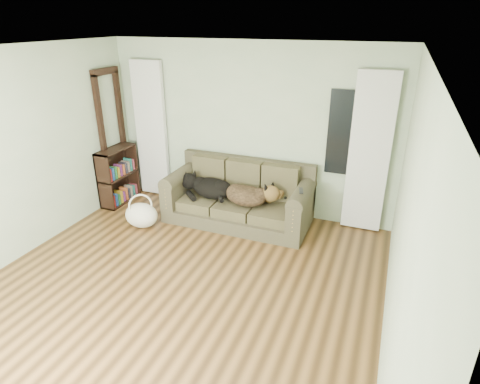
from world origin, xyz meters
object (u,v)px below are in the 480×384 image
(dog_shepherd, at_px, (249,195))
(bookshelf, at_px, (118,174))
(dog_black_lab, at_px, (209,188))
(sofa, at_px, (238,194))
(tote_bag, at_px, (142,217))

(dog_shepherd, distance_m, bookshelf, 2.32)
(dog_black_lab, height_order, bookshelf, bookshelf)
(sofa, height_order, dog_black_lab, sofa)
(tote_bag, bearing_deg, dog_shepherd, 22.88)
(tote_bag, bearing_deg, sofa, 28.18)
(sofa, relative_size, tote_bag, 4.27)
(sofa, xyz_separation_m, dog_black_lab, (-0.46, -0.01, 0.03))
(dog_shepherd, bearing_deg, sofa, -3.67)
(dog_shepherd, bearing_deg, tote_bag, 36.13)
(dog_shepherd, xyz_separation_m, bookshelf, (-2.32, 0.01, 0.01))
(sofa, xyz_separation_m, bookshelf, (-2.12, -0.05, 0.05))
(dog_black_lab, distance_m, dog_shepherd, 0.66)
(dog_black_lab, bearing_deg, tote_bag, -121.95)
(tote_bag, xyz_separation_m, bookshelf, (-0.85, 0.63, 0.34))
(sofa, distance_m, dog_black_lab, 0.46)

